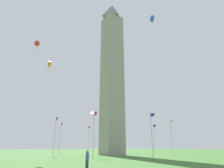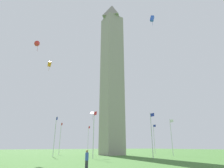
{
  "view_description": "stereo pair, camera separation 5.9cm",
  "coord_description": "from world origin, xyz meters",
  "px_view_note": "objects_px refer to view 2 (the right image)",
  "views": [
    {
      "loc": [
        42.42,
        -26.12,
        2.03
      ],
      "look_at": [
        0.0,
        0.0,
        18.9
      ],
      "focal_mm": 29.75,
      "sensor_mm": 36.0,
      "label": 1
    },
    {
      "loc": [
        42.45,
        -26.07,
        2.03
      ],
      "look_at": [
        0.0,
        0.0,
        18.9
      ],
      "focal_mm": 29.75,
      "sensor_mm": 36.0,
      "label": 2
    }
  ],
  "objects_px": {
    "flagpole_ne": "(171,135)",
    "obelisk_monument": "(112,70)",
    "flagpole_sw": "(60,137)",
    "flagpole_w": "(55,134)",
    "flagpole_nw": "(94,132)",
    "kite_orange_box": "(49,64)",
    "kite_pink_diamond": "(93,113)",
    "flagpole_n": "(152,133)",
    "flagpole_se": "(122,138)",
    "flagpole_s": "(88,138)",
    "flagpole_e": "(154,138)",
    "person_blue_shirt": "(87,160)",
    "kite_blue_box": "(152,19)",
    "kite_red_delta": "(38,44)"
  },
  "relations": [
    {
      "from": "flagpole_ne",
      "to": "kite_red_delta",
      "type": "distance_m",
      "value": 36.57
    },
    {
      "from": "flagpole_ne",
      "to": "person_blue_shirt",
      "type": "distance_m",
      "value": 32.39
    },
    {
      "from": "flagpole_se",
      "to": "flagpole_e",
      "type": "bearing_deg",
      "value": 22.5
    },
    {
      "from": "obelisk_monument",
      "to": "flagpole_ne",
      "type": "distance_m",
      "value": 23.75
    },
    {
      "from": "flagpole_ne",
      "to": "kite_blue_box",
      "type": "xyz_separation_m",
      "value": [
        3.19,
        -6.56,
        28.99
      ]
    },
    {
      "from": "flagpole_w",
      "to": "kite_red_delta",
      "type": "xyz_separation_m",
      "value": [
        6.21,
        -6.8,
        17.23
      ]
    },
    {
      "from": "kite_orange_box",
      "to": "flagpole_nw",
      "type": "bearing_deg",
      "value": 38.39
    },
    {
      "from": "kite_pink_diamond",
      "to": "person_blue_shirt",
      "type": "bearing_deg",
      "value": -26.7
    },
    {
      "from": "flagpole_sw",
      "to": "obelisk_monument",
      "type": "bearing_deg",
      "value": 45.16
    },
    {
      "from": "kite_red_delta",
      "to": "kite_orange_box",
      "type": "height_order",
      "value": "kite_red_delta"
    },
    {
      "from": "flagpole_sw",
      "to": "flagpole_w",
      "type": "height_order",
      "value": "same"
    },
    {
      "from": "flagpole_n",
      "to": "flagpole_se",
      "type": "xyz_separation_m",
      "value": [
        -25.17,
        10.43,
        0.0
      ]
    },
    {
      "from": "flagpole_w",
      "to": "kite_orange_box",
      "type": "relative_size",
      "value": 3.42
    },
    {
      "from": "flagpole_se",
      "to": "kite_red_delta",
      "type": "distance_m",
      "value": 39.95
    },
    {
      "from": "flagpole_s",
      "to": "flagpole_nw",
      "type": "relative_size",
      "value": 1.0
    },
    {
      "from": "flagpole_n",
      "to": "kite_orange_box",
      "type": "relative_size",
      "value": 3.42
    },
    {
      "from": "flagpole_n",
      "to": "kite_blue_box",
      "type": "relative_size",
      "value": 2.87
    },
    {
      "from": "kite_orange_box",
      "to": "obelisk_monument",
      "type": "bearing_deg",
      "value": 93.52
    },
    {
      "from": "flagpole_ne",
      "to": "obelisk_monument",
      "type": "bearing_deg",
      "value": -135.16
    },
    {
      "from": "kite_blue_box",
      "to": "flagpole_ne",
      "type": "bearing_deg",
      "value": 115.88
    },
    {
      "from": "person_blue_shirt",
      "to": "kite_red_delta",
      "type": "height_order",
      "value": "kite_red_delta"
    },
    {
      "from": "flagpole_s",
      "to": "flagpole_nw",
      "type": "bearing_deg",
      "value": -22.5
    },
    {
      "from": "kite_pink_diamond",
      "to": "flagpole_n",
      "type": "bearing_deg",
      "value": 33.92
    },
    {
      "from": "flagpole_w",
      "to": "kite_orange_box",
      "type": "height_order",
      "value": "kite_orange_box"
    },
    {
      "from": "flagpole_e",
      "to": "kite_blue_box",
      "type": "xyz_separation_m",
      "value": [
        13.61,
        -10.88,
        28.99
      ]
    },
    {
      "from": "flagpole_nw",
      "to": "kite_orange_box",
      "type": "height_order",
      "value": "kite_orange_box"
    },
    {
      "from": "flagpole_se",
      "to": "kite_red_delta",
      "type": "height_order",
      "value": "kite_red_delta"
    },
    {
      "from": "flagpole_w",
      "to": "person_blue_shirt",
      "type": "height_order",
      "value": "flagpole_w"
    },
    {
      "from": "flagpole_w",
      "to": "obelisk_monument",
      "type": "bearing_deg",
      "value": 90.22
    },
    {
      "from": "flagpole_sw",
      "to": "kite_red_delta",
      "type": "bearing_deg",
      "value": -33.76
    },
    {
      "from": "obelisk_monument",
      "to": "flagpole_s",
      "type": "xyz_separation_m",
      "value": [
        -14.69,
        0.0,
        -18.59
      ]
    },
    {
      "from": "kite_blue_box",
      "to": "flagpole_s",
      "type": "bearing_deg",
      "value": -172.24
    },
    {
      "from": "flagpole_ne",
      "to": "kite_orange_box",
      "type": "bearing_deg",
      "value": -108.35
    },
    {
      "from": "flagpole_w",
      "to": "kite_blue_box",
      "type": "bearing_deg",
      "value": 53.81
    },
    {
      "from": "flagpole_n",
      "to": "flagpole_s",
      "type": "bearing_deg",
      "value": 180.0
    },
    {
      "from": "flagpole_n",
      "to": "flagpole_nw",
      "type": "bearing_deg",
      "value": -112.5
    },
    {
      "from": "flagpole_se",
      "to": "flagpole_w",
      "type": "relative_size",
      "value": 1.0
    },
    {
      "from": "flagpole_n",
      "to": "flagpole_w",
      "type": "relative_size",
      "value": 1.0
    },
    {
      "from": "flagpole_ne",
      "to": "flagpole_s",
      "type": "bearing_deg",
      "value": -157.5
    },
    {
      "from": "flagpole_ne",
      "to": "person_blue_shirt",
      "type": "bearing_deg",
      "value": -62.96
    },
    {
      "from": "flagpole_ne",
      "to": "flagpole_se",
      "type": "relative_size",
      "value": 1.0
    },
    {
      "from": "flagpole_n",
      "to": "flagpole_ne",
      "type": "xyz_separation_m",
      "value": [
        -4.32,
        10.43,
        0.0
      ]
    },
    {
      "from": "flagpole_ne",
      "to": "flagpole_w",
      "type": "distance_m",
      "value": 27.25
    },
    {
      "from": "kite_orange_box",
      "to": "flagpole_e",
      "type": "bearing_deg",
      "value": 91.83
    },
    {
      "from": "flagpole_nw",
      "to": "kite_red_delta",
      "type": "height_order",
      "value": "kite_red_delta"
    },
    {
      "from": "person_blue_shirt",
      "to": "kite_orange_box",
      "type": "xyz_separation_m",
      "value": [
        -24.01,
        0.36,
        19.46
      ]
    },
    {
      "from": "obelisk_monument",
      "to": "kite_red_delta",
      "type": "height_order",
      "value": "obelisk_monument"
    },
    {
      "from": "flagpole_w",
      "to": "flagpole_nw",
      "type": "bearing_deg",
      "value": 22.5
    },
    {
      "from": "person_blue_shirt",
      "to": "kite_blue_box",
      "type": "relative_size",
      "value": 0.59
    },
    {
      "from": "flagpole_nw",
      "to": "kite_pink_diamond",
      "type": "distance_m",
      "value": 8.81
    }
  ]
}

